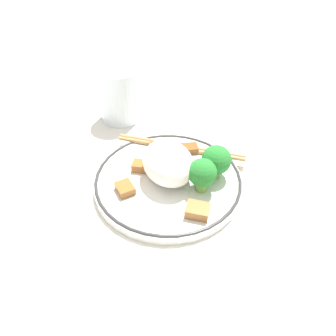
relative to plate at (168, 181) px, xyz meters
The scene contains 13 objects.
ground_plane 0.01m from the plate, ahead, with size 3.00×3.00×0.00m, color silver.
plate is the anchor object (origin of this frame).
rice_mound 0.04m from the plate, 130.28° to the right, with size 0.09×0.07×0.06m.
broccoli_back_left 0.06m from the plate, 34.85° to the left, with size 0.04×0.04×0.05m.
broccoli_back_center 0.08m from the plate, 65.43° to the left, with size 0.04×0.04×0.05m.
meat_near_front 0.07m from the plate, 164.42° to the left, with size 0.04×0.04×0.01m.
meat_near_left 0.04m from the plate, 145.35° to the right, with size 0.03×0.04×0.01m.
meat_near_right 0.07m from the plate, 122.52° to the left, with size 0.03×0.03×0.01m.
meat_near_back 0.03m from the plate, 115.48° to the left, with size 0.04×0.03×0.01m.
meat_on_rice_edge 0.08m from the plate, ahead, with size 0.04×0.04×0.01m.
meat_mid_left 0.07m from the plate, 94.79° to the right, with size 0.03×0.02×0.01m.
chopsticks 0.07m from the plate, 134.54° to the left, with size 0.16×0.16×0.01m.
drinking_glass 0.21m from the plate, behind, with size 0.07×0.07×0.10m.
Camera 1 is at (0.31, -0.17, 0.35)m, focal length 35.00 mm.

